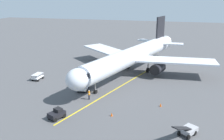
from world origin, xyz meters
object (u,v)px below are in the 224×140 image
at_px(belt_loader_starboard_side, 188,130).
at_px(safety_cone_nose_right, 161,105).
at_px(ground_crew_marshaller, 89,95).
at_px(box_truck_portside, 83,82).
at_px(safety_cone_nose_left, 112,114).
at_px(tug_near_nose, 57,114).
at_px(baggage_cart_rear_apron, 38,77).
at_px(airplane, 132,56).

distance_m(belt_loader_starboard_side, safety_cone_nose_right, 8.49).
xyz_separation_m(ground_crew_marshaller, box_truck_portside, (2.68, -4.42, 0.50)).
relative_size(box_truck_portside, safety_cone_nose_left, 8.78).
bearing_deg(safety_cone_nose_left, ground_crew_marshaller, -43.06).
relative_size(tug_near_nose, belt_loader_starboard_side, 0.61).
relative_size(baggage_cart_rear_apron, safety_cone_nose_right, 4.80).
distance_m(baggage_cart_rear_apron, safety_cone_nose_right, 26.57).
bearing_deg(belt_loader_starboard_side, ground_crew_marshaller, -25.16).
xyz_separation_m(airplane, ground_crew_marshaller, (4.76, 15.75, -3.12)).
relative_size(belt_loader_starboard_side, safety_cone_nose_right, 8.17).
bearing_deg(box_truck_portside, ground_crew_marshaller, 121.18).
bearing_deg(tug_near_nose, ground_crew_marshaller, -107.66).
bearing_deg(box_truck_portside, tug_near_nose, 91.60).
bearing_deg(baggage_cart_rear_apron, safety_cone_nose_right, 165.37).
distance_m(airplane, baggage_cart_rear_apron, 20.77).
distance_m(box_truck_portside, safety_cone_nose_left, 12.18).
relative_size(baggage_cart_rear_apron, safety_cone_nose_left, 4.80).
bearing_deg(ground_crew_marshaller, box_truck_portside, -58.82).
relative_size(ground_crew_marshaller, baggage_cart_rear_apron, 0.65).
xyz_separation_m(box_truck_portside, safety_cone_nose_right, (-14.66, 4.25, -1.11)).
distance_m(ground_crew_marshaller, safety_cone_nose_right, 11.99).
relative_size(ground_crew_marshaller, tug_near_nose, 0.63).
xyz_separation_m(airplane, tug_near_nose, (7.11, 23.13, -3.30)).
bearing_deg(airplane, belt_loader_starboard_side, 115.43).
distance_m(ground_crew_marshaller, baggage_cart_rear_apron, 15.36).
xyz_separation_m(tug_near_nose, safety_cone_nose_left, (-7.52, -2.55, -0.43)).
bearing_deg(safety_cone_nose_left, tug_near_nose, 18.72).
bearing_deg(box_truck_portside, safety_cone_nose_left, 130.29).
xyz_separation_m(tug_near_nose, belt_loader_starboard_side, (-18.12, 0.04, 0.01)).
bearing_deg(ground_crew_marshaller, airplane, -106.81).
xyz_separation_m(baggage_cart_rear_apron, safety_cone_nose_right, (-25.71, 6.71, -0.38)).
height_order(tug_near_nose, safety_cone_nose_right, tug_near_nose).
distance_m(baggage_cart_rear_apron, safety_cone_nose_left, 22.24).
relative_size(tug_near_nose, baggage_cart_rear_apron, 1.03).
bearing_deg(airplane, baggage_cart_rear_apron, 25.61).
height_order(airplane, safety_cone_nose_right, airplane).
relative_size(airplane, box_truck_portside, 8.10).
height_order(belt_loader_starboard_side, baggage_cart_rear_apron, belt_loader_starboard_side).
xyz_separation_m(ground_crew_marshaller, safety_cone_nose_right, (-11.98, -0.18, -0.61)).
relative_size(airplane, ground_crew_marshaller, 22.88).
xyz_separation_m(airplane, baggage_cart_rear_apron, (18.49, 8.86, -3.35)).
bearing_deg(safety_cone_nose_right, baggage_cart_rear_apron, -14.63).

